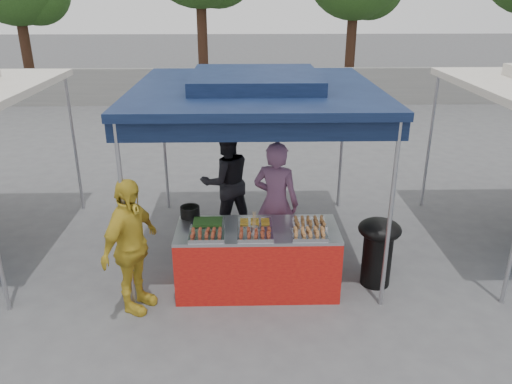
{
  "coord_description": "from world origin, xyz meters",
  "views": [
    {
      "loc": [
        -0.14,
        -5.6,
        3.57
      ],
      "look_at": [
        0.0,
        0.6,
        1.05
      ],
      "focal_mm": 35.0,
      "sensor_mm": 36.0,
      "label": 1
    }
  ],
  "objects_px": {
    "vendor_table": "(257,259)",
    "vendor_woman": "(276,203)",
    "wok_burner": "(378,246)",
    "cooking_pot": "(190,212)",
    "customer_person": "(131,247)",
    "helper_man": "(226,181)"
  },
  "relations": [
    {
      "from": "vendor_table",
      "to": "vendor_woman",
      "type": "distance_m",
      "value": 0.9
    },
    {
      "from": "vendor_table",
      "to": "wok_burner",
      "type": "height_order",
      "value": "wok_burner"
    },
    {
      "from": "vendor_table",
      "to": "cooking_pot",
      "type": "bearing_deg",
      "value": 157.67
    },
    {
      "from": "wok_burner",
      "to": "vendor_table",
      "type": "bearing_deg",
      "value": -177.89
    },
    {
      "from": "customer_person",
      "to": "cooking_pot",
      "type": "bearing_deg",
      "value": -15.31
    },
    {
      "from": "cooking_pot",
      "to": "helper_man",
      "type": "relative_size",
      "value": 0.15
    },
    {
      "from": "wok_burner",
      "to": "customer_person",
      "type": "xyz_separation_m",
      "value": [
        -3.01,
        -0.47,
        0.29
      ]
    },
    {
      "from": "cooking_pot",
      "to": "wok_burner",
      "type": "xyz_separation_m",
      "value": [
        2.4,
        -0.28,
        -0.38
      ]
    },
    {
      "from": "wok_burner",
      "to": "cooking_pot",
      "type": "bearing_deg",
      "value": 172.72
    },
    {
      "from": "vendor_table",
      "to": "customer_person",
      "type": "distance_m",
      "value": 1.57
    },
    {
      "from": "cooking_pot",
      "to": "vendor_woman",
      "type": "height_order",
      "value": "vendor_woman"
    },
    {
      "from": "cooking_pot",
      "to": "customer_person",
      "type": "distance_m",
      "value": 0.97
    },
    {
      "from": "vendor_table",
      "to": "helper_man",
      "type": "relative_size",
      "value": 1.19
    },
    {
      "from": "vendor_table",
      "to": "customer_person",
      "type": "relative_size",
      "value": 1.21
    },
    {
      "from": "helper_man",
      "to": "customer_person",
      "type": "xyz_separation_m",
      "value": [
        -1.03,
        -2.06,
        -0.01
      ]
    },
    {
      "from": "cooking_pot",
      "to": "customer_person",
      "type": "height_order",
      "value": "customer_person"
    },
    {
      "from": "helper_man",
      "to": "customer_person",
      "type": "bearing_deg",
      "value": 42.4
    },
    {
      "from": "vendor_woman",
      "to": "cooking_pot",
      "type": "bearing_deg",
      "value": 38.79
    },
    {
      "from": "cooking_pot",
      "to": "helper_man",
      "type": "height_order",
      "value": "helper_man"
    },
    {
      "from": "vendor_table",
      "to": "vendor_woman",
      "type": "bearing_deg",
      "value": 69.65
    },
    {
      "from": "helper_man",
      "to": "wok_burner",
      "type": "bearing_deg",
      "value": 120.33
    },
    {
      "from": "helper_man",
      "to": "cooking_pot",
      "type": "bearing_deg",
      "value": 51.18
    }
  ]
}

